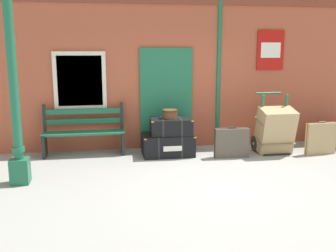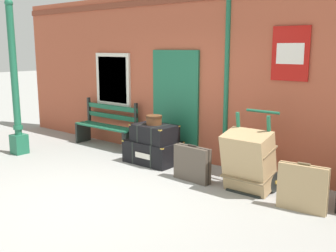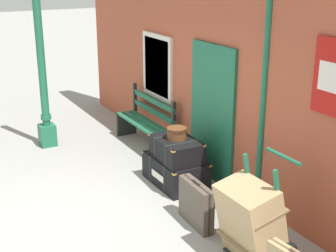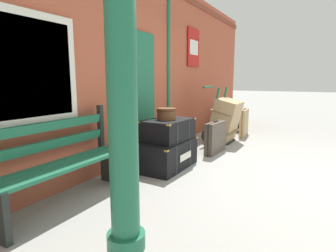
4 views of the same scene
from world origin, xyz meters
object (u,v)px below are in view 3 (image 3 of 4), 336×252
Objects in this scene: platform_bench at (146,123)px; steamer_trunk_middle at (176,149)px; lamp_post at (43,84)px; round_hatbox at (177,132)px; porters_trolley at (262,234)px; suitcase_slate at (196,204)px; large_brown_trunk at (251,222)px; steamer_trunk_base at (176,171)px.

platform_bench is 1.92× the size of steamer_trunk_middle.
round_hatbox is at bearing 25.59° from lamp_post.
platform_bench is at bearing 173.70° from porters_trolley.
porters_trolley is 0.99m from suitcase_slate.
lamp_post reaches higher than steamer_trunk_middle.
suitcase_slate is at bearing -17.84° from steamer_trunk_middle.
lamp_post is at bearing -154.84° from steamer_trunk_middle.
large_brown_trunk is at bearing -90.00° from porters_trolley.
steamer_trunk_middle is 0.69× the size of porters_trolley.
platform_bench is at bearing 168.75° from round_hatbox.
platform_bench is 1.74m from steamer_trunk_middle.
porters_trolley is at bearing -6.30° from platform_bench.
suitcase_slate reaches higher than steamer_trunk_base.
lamp_post is 1.91× the size of platform_bench.
suitcase_slate is at bearing -172.63° from large_brown_trunk.
porters_trolley is at bearing -2.26° from round_hatbox.
platform_bench is 1.58× the size of steamer_trunk_base.
steamer_trunk_middle is (2.62, 1.23, -0.59)m from lamp_post.
platform_bench is 5.29× the size of round_hatbox.
steamer_trunk_middle is 0.26m from round_hatbox.
steamer_trunk_base is 0.63m from round_hatbox.
large_brown_trunk is at bearing -6.65° from steamer_trunk_middle.
steamer_trunk_middle is 1.24× the size of suitcase_slate.
steamer_trunk_base is at bearing 162.08° from suitcase_slate.
lamp_post reaches higher than suitcase_slate.
steamer_trunk_middle is at bearing 162.16° from suitcase_slate.
platform_bench is 3.82m from large_brown_trunk.
platform_bench reaches higher than large_brown_trunk.
platform_bench is 1.33× the size of porters_trolley.
large_brown_trunk reaches higher than round_hatbox.
platform_bench is at bearing 171.11° from large_brown_trunk.
suitcase_slate is (2.83, -0.71, -0.16)m from platform_bench.
steamer_trunk_middle is 2.10m from porters_trolley.
steamer_trunk_base is at bearing 160.58° from steamer_trunk_middle.
porters_trolley reaches higher than steamer_trunk_middle.
suitcase_slate is at bearing -17.92° from steamer_trunk_base.
round_hatbox is (-0.02, 0.01, 0.26)m from steamer_trunk_middle.
platform_bench is 1.67× the size of large_brown_trunk.
steamer_trunk_base is at bearing -11.32° from platform_bench.
steamer_trunk_base is 2.14m from porters_trolley.
lamp_post is at bearing -166.10° from porters_trolley.
round_hatbox is at bearing 173.02° from large_brown_trunk.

